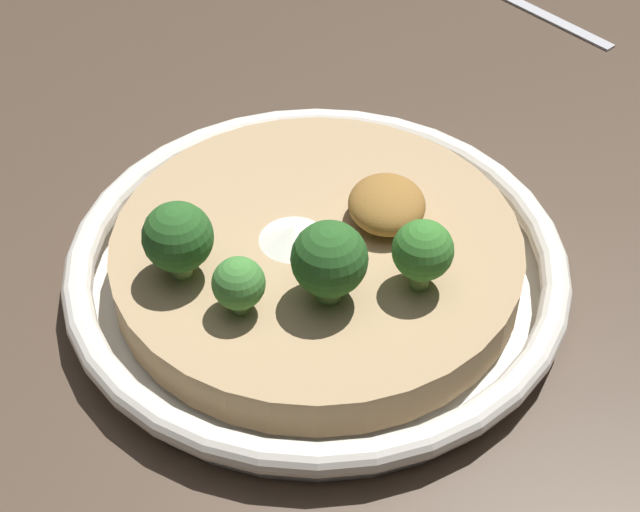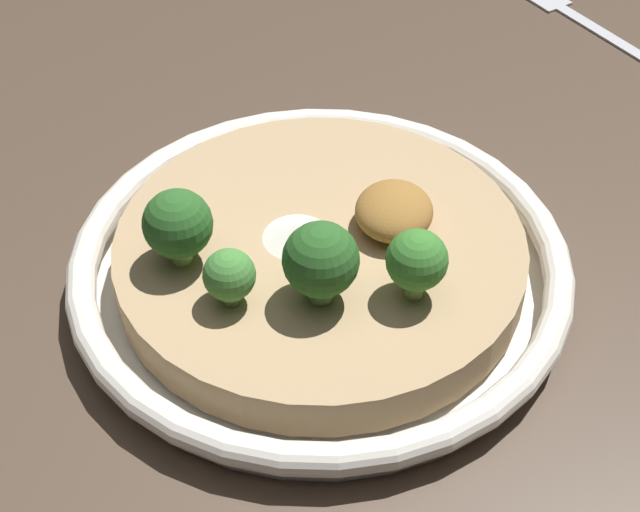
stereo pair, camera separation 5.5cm
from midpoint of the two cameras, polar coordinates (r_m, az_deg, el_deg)
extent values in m
plane|color=#47382B|center=(0.57, 2.78, -1.77)|extent=(6.00, 6.00, 0.00)
cylinder|color=silver|center=(0.56, 2.80, -1.42)|extent=(0.27, 0.27, 0.01)
torus|color=silver|center=(0.55, 2.84, -0.45)|extent=(0.29, 0.29, 0.02)
cylinder|color=tan|center=(0.55, 2.86, -0.14)|extent=(0.23, 0.23, 0.03)
cone|color=white|center=(0.54, 1.51, 1.05)|extent=(0.04, 0.04, 0.01)
ellipsoid|color=olive|center=(0.55, 7.22, 2.49)|extent=(0.05, 0.04, 0.02)
cylinder|color=#759E4C|center=(0.51, 8.63, -1.66)|extent=(0.01, 0.01, 0.02)
sphere|color=#387A2D|center=(0.50, 8.82, -0.39)|extent=(0.03, 0.03, 0.03)
cylinder|color=#668E47|center=(0.50, -2.11, -2.26)|extent=(0.01, 0.01, 0.01)
sphere|color=#428438|center=(0.50, -2.15, -1.27)|extent=(0.03, 0.03, 0.03)
cylinder|color=#668E47|center=(0.50, 3.18, -1.82)|extent=(0.02, 0.02, 0.02)
sphere|color=#285B23|center=(0.49, 3.26, -0.36)|extent=(0.04, 0.04, 0.04)
cylinder|color=#84A856|center=(0.53, -5.15, 0.36)|extent=(0.02, 0.02, 0.02)
sphere|color=#285B23|center=(0.51, -5.27, 1.74)|extent=(0.04, 0.04, 0.04)
cube|color=#B7B7BC|center=(0.82, 18.55, 11.88)|extent=(0.09, 0.08, 0.00)
camera|label=1|loc=(0.03, -87.13, 2.74)|focal=55.00mm
camera|label=2|loc=(0.03, 92.87, -2.74)|focal=55.00mm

